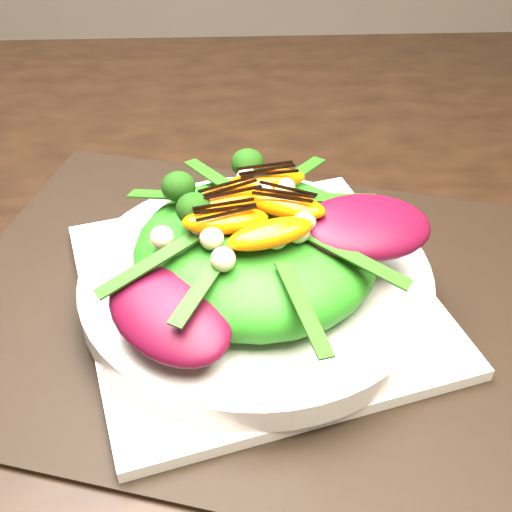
{
  "coord_description": "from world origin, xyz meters",
  "views": [
    {
      "loc": [
        0.17,
        -0.53,
        1.13
      ],
      "look_at": [
        0.18,
        -0.12,
        0.8
      ],
      "focal_mm": 48.0,
      "sensor_mm": 36.0,
      "label": 1
    }
  ],
  "objects_px": {
    "plate_base": "(256,295)",
    "lettuce_mound": "(256,251)",
    "dining_table": "(60,236)",
    "placemat": "(256,302)",
    "salad_bowl": "(256,281)",
    "orange_segment": "(239,195)"
  },
  "relations": [
    {
      "from": "lettuce_mound",
      "to": "dining_table",
      "type": "bearing_deg",
      "value": 145.89
    },
    {
      "from": "plate_base",
      "to": "salad_bowl",
      "type": "relative_size",
      "value": 0.97
    },
    {
      "from": "plate_base",
      "to": "lettuce_mound",
      "type": "relative_size",
      "value": 1.42
    },
    {
      "from": "plate_base",
      "to": "lettuce_mound",
      "type": "xyz_separation_m",
      "value": [
        0.0,
        0.0,
        0.05
      ]
    },
    {
      "from": "salad_bowl",
      "to": "lettuce_mound",
      "type": "distance_m",
      "value": 0.03
    },
    {
      "from": "plate_base",
      "to": "salad_bowl",
      "type": "xyz_separation_m",
      "value": [
        0.0,
        -0.0,
        0.02
      ]
    },
    {
      "from": "dining_table",
      "to": "plate_base",
      "type": "distance_m",
      "value": 0.22
    },
    {
      "from": "plate_base",
      "to": "lettuce_mound",
      "type": "distance_m",
      "value": 0.05
    },
    {
      "from": "dining_table",
      "to": "orange_segment",
      "type": "bearing_deg",
      "value": -31.5
    },
    {
      "from": "plate_base",
      "to": "orange_segment",
      "type": "bearing_deg",
      "value": 121.88
    },
    {
      "from": "dining_table",
      "to": "lettuce_mound",
      "type": "relative_size",
      "value": 8.54
    },
    {
      "from": "lettuce_mound",
      "to": "orange_segment",
      "type": "bearing_deg",
      "value": 121.88
    },
    {
      "from": "placemat",
      "to": "plate_base",
      "type": "height_order",
      "value": "plate_base"
    },
    {
      "from": "placemat",
      "to": "dining_table",
      "type": "bearing_deg",
      "value": 145.89
    },
    {
      "from": "placemat",
      "to": "salad_bowl",
      "type": "bearing_deg",
      "value": -90.0
    },
    {
      "from": "placemat",
      "to": "lettuce_mound",
      "type": "height_order",
      "value": "lettuce_mound"
    },
    {
      "from": "plate_base",
      "to": "salad_bowl",
      "type": "distance_m",
      "value": 0.02
    },
    {
      "from": "placemat",
      "to": "orange_segment",
      "type": "xyz_separation_m",
      "value": [
        -0.01,
        0.02,
        0.09
      ]
    },
    {
      "from": "placemat",
      "to": "lettuce_mound",
      "type": "distance_m",
      "value": 0.05
    },
    {
      "from": "dining_table",
      "to": "orange_segment",
      "type": "relative_size",
      "value": 25.79
    },
    {
      "from": "dining_table",
      "to": "plate_base",
      "type": "relative_size",
      "value": 6.01
    },
    {
      "from": "dining_table",
      "to": "plate_base",
      "type": "xyz_separation_m",
      "value": [
        0.18,
        -0.12,
        0.03
      ]
    }
  ]
}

